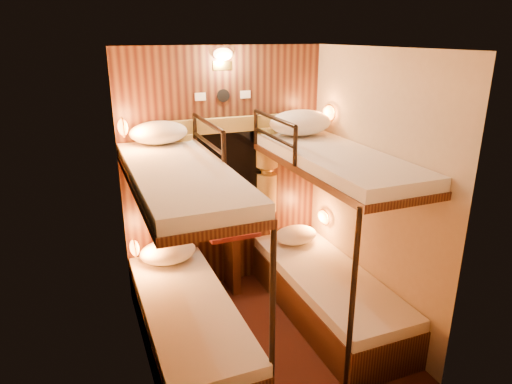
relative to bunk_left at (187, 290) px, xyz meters
name	(u,v)px	position (x,y,z in m)	size (l,w,h in m)	color
floor	(264,335)	(0.65, -0.07, -0.56)	(2.10, 2.10, 0.00)	#3A1310
ceiling	(266,48)	(0.65, -0.07, 1.84)	(2.10, 2.10, 0.00)	silver
wall_back	(224,172)	(0.65, 0.98, 0.64)	(2.40, 2.40, 0.00)	#C6B293
wall_front	(335,267)	(0.65, -1.12, 0.64)	(2.40, 2.40, 0.00)	#C6B293
wall_left	(136,226)	(-0.35, -0.07, 0.64)	(2.40, 2.40, 0.00)	#C6B293
wall_right	(371,192)	(1.65, -0.07, 0.64)	(2.40, 2.40, 0.00)	#C6B293
back_panel	(224,172)	(0.65, 0.97, 0.64)	(2.00, 0.03, 2.40)	black
bunk_left	(187,290)	(0.00, 0.00, 0.00)	(0.72, 1.90, 1.82)	black
bunk_right	(328,261)	(1.30, 0.00, 0.00)	(0.72, 1.90, 1.82)	black
window	(225,175)	(0.65, 0.94, 0.62)	(1.00, 0.12, 0.79)	black
curtains	(226,168)	(0.65, 0.90, 0.71)	(1.10, 0.22, 1.00)	olive
back_fixtures	(223,63)	(0.65, 0.93, 1.69)	(0.54, 0.09, 0.48)	black
reading_lamps	(236,178)	(0.65, 0.63, 0.68)	(2.00, 0.20, 1.25)	orange
table	(232,252)	(0.65, 0.78, -0.14)	(0.50, 0.34, 0.66)	maroon
bottle_left	(222,224)	(0.54, 0.75, 0.19)	(0.06, 0.06, 0.22)	#99BFE5
bottle_right	(231,220)	(0.65, 0.79, 0.19)	(0.07, 0.07, 0.23)	#99BFE5
sachet_a	(241,230)	(0.73, 0.74, 0.09)	(0.09, 0.06, 0.01)	silver
sachet_b	(236,230)	(0.69, 0.76, 0.09)	(0.07, 0.05, 0.01)	silver
pillow_lower_left	(168,252)	(0.00, 0.72, 0.00)	(0.53, 0.38, 0.21)	silver
pillow_lower_right	(296,235)	(1.30, 0.65, -0.01)	(0.45, 0.32, 0.18)	silver
pillow_upper_left	(159,133)	(0.00, 0.77, 1.13)	(0.50, 0.36, 0.20)	silver
pillow_upper_right	(300,123)	(1.30, 0.63, 1.15)	(0.60, 0.43, 0.24)	silver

